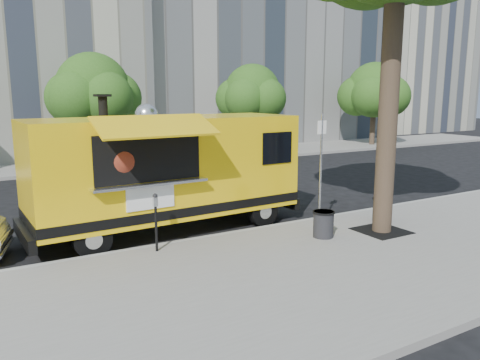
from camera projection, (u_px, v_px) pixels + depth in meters
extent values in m
plane|color=black|center=(241.00, 225.00, 13.28)|extent=(120.00, 120.00, 0.00)
cube|color=gray|center=(336.00, 267.00, 9.86)|extent=(60.00, 6.00, 0.15)
cube|color=#999993|center=(258.00, 230.00, 12.47)|extent=(60.00, 0.14, 0.16)
cube|color=gray|center=(113.00, 162.00, 24.74)|extent=(60.00, 5.00, 0.15)
cube|color=gray|center=(225.00, 12.00, 36.93)|extent=(20.00, 14.00, 20.00)
cube|color=beige|center=(378.00, 50.00, 47.03)|extent=(16.00, 12.00, 16.00)
cylinder|color=#33261C|center=(389.00, 105.00, 11.56)|extent=(0.48, 0.48, 6.50)
cube|color=black|center=(381.00, 231.00, 12.15)|extent=(1.20, 1.20, 0.02)
cylinder|color=#33261C|center=(96.00, 139.00, 23.31)|extent=(0.36, 0.36, 2.60)
sphere|color=#1E4612|center=(93.00, 90.00, 22.88)|extent=(3.60, 3.60, 3.60)
cylinder|color=#33261C|center=(252.00, 132.00, 27.50)|extent=(0.36, 0.36, 2.60)
sphere|color=#1E4612|center=(252.00, 92.00, 27.09)|extent=(3.24, 3.24, 3.24)
cylinder|color=#33261C|center=(373.00, 126.00, 32.61)|extent=(0.36, 0.36, 2.60)
sphere|color=#1E4612|center=(374.00, 90.00, 32.16)|extent=(3.78, 3.78, 3.78)
cylinder|color=silver|center=(321.00, 171.00, 12.42)|extent=(0.06, 0.06, 3.00)
cube|color=white|center=(322.00, 127.00, 12.21)|extent=(0.28, 0.02, 0.35)
cylinder|color=black|center=(156.00, 229.00, 10.52)|extent=(0.06, 0.06, 1.05)
cube|color=silver|center=(155.00, 202.00, 10.41)|extent=(0.10, 0.08, 0.22)
sphere|color=black|center=(155.00, 196.00, 10.39)|extent=(0.11, 0.11, 0.11)
cube|color=yellow|center=(167.00, 165.00, 12.36)|extent=(7.10, 2.70, 2.53)
cube|color=black|center=(168.00, 203.00, 12.54)|extent=(7.12, 2.72, 0.24)
cube|color=black|center=(274.00, 198.00, 14.51)|extent=(0.29, 2.25, 0.32)
cube|color=black|center=(24.00, 235.00, 10.69)|extent=(0.29, 2.25, 0.32)
cube|color=black|center=(273.00, 143.00, 14.16)|extent=(0.14, 1.89, 1.02)
cylinder|color=black|center=(263.00, 211.00, 13.08)|extent=(0.87, 0.34, 0.86)
cylinder|color=black|center=(226.00, 198.00, 14.72)|extent=(0.87, 0.34, 0.86)
cylinder|color=black|center=(92.00, 239.00, 10.55)|extent=(0.87, 0.34, 0.86)
cylinder|color=black|center=(71.00, 220.00, 12.19)|extent=(0.87, 0.34, 0.86)
cube|color=black|center=(148.00, 158.00, 10.84)|extent=(2.59, 0.30, 1.13)
cube|color=silver|center=(151.00, 184.00, 10.82)|extent=(2.80, 0.48, 0.06)
cube|color=yellow|center=(156.00, 126.00, 10.24)|extent=(2.73, 1.14, 0.45)
cube|color=white|center=(151.00, 198.00, 10.94)|extent=(1.18, 0.10, 0.54)
cylinder|color=black|center=(103.00, 108.00, 11.21)|extent=(0.22, 0.22, 0.59)
sphere|color=silver|center=(147.00, 115.00, 12.06)|extent=(0.60, 0.60, 0.60)
sphere|color=maroon|center=(119.00, 160.00, 10.77)|extent=(0.90, 0.90, 0.90)
cylinder|color=#FF590C|center=(123.00, 167.00, 10.60)|extent=(0.37, 0.15, 0.37)
cylinder|color=#232326|center=(323.00, 224.00, 11.59)|extent=(0.50, 0.50, 0.66)
cylinder|color=black|center=(324.00, 212.00, 11.54)|extent=(0.55, 0.55, 0.04)
cylinder|color=black|center=(382.00, 209.00, 13.06)|extent=(0.51, 0.51, 0.66)
cylinder|color=black|center=(383.00, 199.00, 13.00)|extent=(0.55, 0.55, 0.04)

